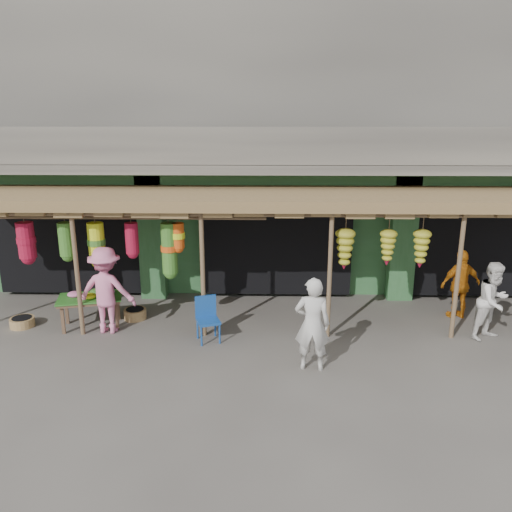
{
  "coord_description": "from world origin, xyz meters",
  "views": [
    {
      "loc": [
        -0.25,
        -9.55,
        4.29
      ],
      "look_at": [
        -0.47,
        1.0,
        1.35
      ],
      "focal_mm": 35.0,
      "sensor_mm": 36.0,
      "label": 1
    }
  ],
  "objects_px": {
    "person_vendor": "(460,284)",
    "person_front": "(312,324)",
    "person_shopper": "(106,290)",
    "person_right": "(493,301)",
    "blue_chair": "(207,316)",
    "flower_table": "(91,298)"
  },
  "relations": [
    {
      "from": "blue_chair",
      "to": "person_vendor",
      "type": "bearing_deg",
      "value": -6.71
    },
    {
      "from": "person_shopper",
      "to": "person_vendor",
      "type": "bearing_deg",
      "value": -169.27
    },
    {
      "from": "flower_table",
      "to": "person_shopper",
      "type": "xyz_separation_m",
      "value": [
        0.43,
        -0.26,
        0.27
      ]
    },
    {
      "from": "person_vendor",
      "to": "person_front",
      "type": "bearing_deg",
      "value": 23.5
    },
    {
      "from": "person_right",
      "to": "person_vendor",
      "type": "bearing_deg",
      "value": 72.4
    },
    {
      "from": "person_right",
      "to": "person_shopper",
      "type": "bearing_deg",
      "value": 148.38
    },
    {
      "from": "person_front",
      "to": "person_shopper",
      "type": "relative_size",
      "value": 0.94
    },
    {
      "from": "flower_table",
      "to": "person_shopper",
      "type": "distance_m",
      "value": 0.58
    },
    {
      "from": "blue_chair",
      "to": "person_vendor",
      "type": "distance_m",
      "value": 5.56
    },
    {
      "from": "person_front",
      "to": "flower_table",
      "type": "bearing_deg",
      "value": -15.73
    },
    {
      "from": "blue_chair",
      "to": "person_right",
      "type": "relative_size",
      "value": 0.56
    },
    {
      "from": "person_vendor",
      "to": "person_shopper",
      "type": "xyz_separation_m",
      "value": [
        -7.5,
        -0.9,
        0.13
      ]
    },
    {
      "from": "person_front",
      "to": "person_shopper",
      "type": "height_order",
      "value": "person_shopper"
    },
    {
      "from": "flower_table",
      "to": "blue_chair",
      "type": "xyz_separation_m",
      "value": [
        2.52,
        -0.62,
        -0.13
      ]
    },
    {
      "from": "flower_table",
      "to": "blue_chair",
      "type": "relative_size",
      "value": 1.61
    },
    {
      "from": "person_front",
      "to": "person_right",
      "type": "xyz_separation_m",
      "value": [
        3.69,
        1.33,
        -0.05
      ]
    },
    {
      "from": "person_vendor",
      "to": "flower_table",
      "type": "bearing_deg",
      "value": -6.89
    },
    {
      "from": "person_front",
      "to": "person_right",
      "type": "bearing_deg",
      "value": -154.34
    },
    {
      "from": "blue_chair",
      "to": "person_shopper",
      "type": "distance_m",
      "value": 2.16
    },
    {
      "from": "flower_table",
      "to": "blue_chair",
      "type": "height_order",
      "value": "blue_chair"
    },
    {
      "from": "blue_chair",
      "to": "person_shopper",
      "type": "relative_size",
      "value": 0.49
    },
    {
      "from": "flower_table",
      "to": "person_vendor",
      "type": "xyz_separation_m",
      "value": [
        7.93,
        0.63,
        0.15
      ]
    }
  ]
}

